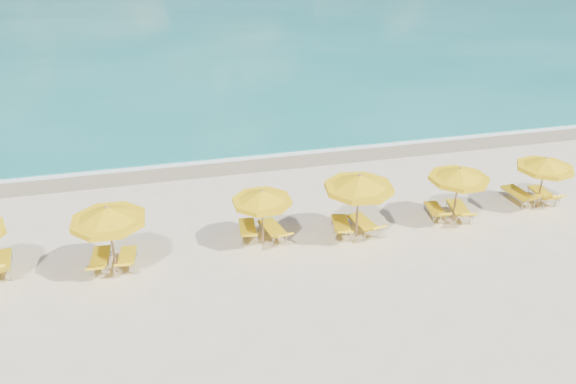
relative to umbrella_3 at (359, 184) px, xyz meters
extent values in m
plane|color=beige|center=(-2.07, 0.25, -2.11)|extent=(120.00, 120.00, 0.00)
cube|color=#157A72|center=(-2.07, 48.25, -2.11)|extent=(120.00, 80.00, 0.30)
cube|color=tan|center=(-2.07, 7.65, -2.11)|extent=(120.00, 2.60, 0.01)
cube|color=white|center=(-2.07, 8.45, -2.11)|extent=(120.00, 1.20, 0.03)
cube|color=white|center=(-8.07, 17.25, -2.11)|extent=(14.00, 0.36, 0.05)
cube|color=white|center=(5.93, 24.25, -2.11)|extent=(18.00, 0.30, 0.05)
cylinder|color=#A37851|center=(-8.29, -0.18, -0.97)|extent=(0.07, 0.07, 2.29)
cone|color=yellow|center=(-8.29, -0.18, 0.00)|extent=(3.02, 3.02, 0.46)
cylinder|color=yellow|center=(-8.29, -0.18, -0.23)|extent=(3.04, 3.04, 0.18)
sphere|color=#A37851|center=(-8.29, -0.18, 0.23)|extent=(0.10, 0.10, 0.10)
cylinder|color=#A37851|center=(-3.33, 0.38, -1.10)|extent=(0.06, 0.06, 2.02)
cone|color=yellow|center=(-3.33, 0.38, -0.26)|extent=(2.67, 2.67, 0.40)
cylinder|color=yellow|center=(-3.33, 0.38, -0.45)|extent=(2.69, 2.69, 0.16)
sphere|color=#A37851|center=(-3.33, 0.38, -0.05)|extent=(0.09, 0.09, 0.09)
cylinder|color=#A37851|center=(0.00, 0.00, -0.93)|extent=(0.07, 0.07, 2.37)
cone|color=yellow|center=(0.00, 0.00, 0.07)|extent=(2.96, 2.96, 0.47)
cylinder|color=yellow|center=(0.00, 0.00, -0.16)|extent=(2.98, 2.98, 0.19)
sphere|color=#A37851|center=(0.00, 0.00, 0.31)|extent=(0.11, 0.11, 0.11)
cylinder|color=#A37851|center=(3.95, 0.20, -1.04)|extent=(0.07, 0.07, 2.14)
cone|color=yellow|center=(3.95, 0.20, -0.14)|extent=(2.81, 2.81, 0.43)
cylinder|color=yellow|center=(3.95, 0.20, -0.35)|extent=(2.84, 2.84, 0.17)
sphere|color=#A37851|center=(3.95, 0.20, 0.08)|extent=(0.10, 0.10, 0.10)
cylinder|color=#A37851|center=(7.72, 0.40, -1.08)|extent=(0.06, 0.06, 2.07)
cone|color=yellow|center=(7.72, 0.40, -0.21)|extent=(2.45, 2.45, 0.41)
cylinder|color=yellow|center=(7.72, 0.40, -0.41)|extent=(2.47, 2.47, 0.17)
sphere|color=#A37851|center=(7.72, 0.40, 0.00)|extent=(0.09, 0.09, 0.09)
cube|color=yellow|center=(-11.88, 0.72, -1.71)|extent=(0.79, 1.45, 0.09)
cube|color=yellow|center=(-8.78, 0.33, -1.76)|extent=(0.64, 1.25, 0.07)
cube|color=yellow|center=(-8.85, -0.53, -1.64)|extent=(0.58, 0.60, 0.30)
cube|color=yellow|center=(-7.92, 0.15, -1.78)|extent=(0.63, 1.20, 0.07)
cube|color=yellow|center=(-8.00, -0.64, -1.62)|extent=(0.56, 0.54, 0.37)
cube|color=yellow|center=(-3.76, 1.01, -1.75)|extent=(0.69, 1.30, 0.08)
cube|color=yellow|center=(-3.85, 0.14, -1.60)|extent=(0.61, 0.60, 0.37)
cube|color=yellow|center=(-2.91, 0.76, -1.74)|extent=(0.82, 1.37, 0.08)
cube|color=yellow|center=(-2.73, -0.12, -1.59)|extent=(0.67, 0.67, 0.36)
cube|color=yellow|center=(-0.43, 0.45, -1.75)|extent=(0.79, 1.34, 0.08)
cube|color=yellow|center=(-0.60, -0.42, -1.60)|extent=(0.66, 0.65, 0.36)
cube|color=yellow|center=(0.36, 0.35, -1.74)|extent=(0.80, 1.38, 0.08)
cube|color=yellow|center=(0.52, -0.54, -1.55)|extent=(0.67, 0.63, 0.43)
cube|color=yellow|center=(3.43, 0.69, -1.78)|extent=(0.69, 1.23, 0.07)
cube|color=yellow|center=(3.31, -0.10, -1.61)|extent=(0.59, 0.55, 0.39)
cube|color=yellow|center=(4.31, 0.50, -1.74)|extent=(0.83, 1.38, 0.08)
cube|color=yellow|center=(4.13, -0.38, -1.57)|extent=(0.68, 0.66, 0.39)
cube|color=yellow|center=(7.23, 1.02, -1.71)|extent=(0.71, 1.43, 0.09)
cube|color=yellow|center=(7.29, 0.10, -1.48)|extent=(0.65, 0.57, 0.52)
cube|color=yellow|center=(8.26, 0.89, -1.76)|extent=(0.66, 1.28, 0.08)
cube|color=yellow|center=(8.18, 0.04, -1.57)|extent=(0.59, 0.55, 0.42)
camera|label=1|loc=(-6.58, -16.24, 8.25)|focal=35.00mm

